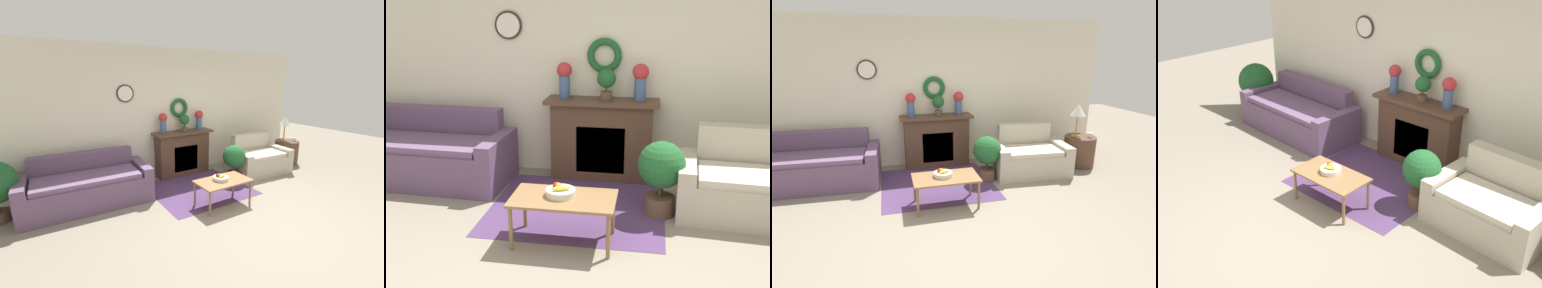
# 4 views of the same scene
# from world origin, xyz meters

# --- Properties ---
(ground_plane) EXTENTS (16.00, 16.00, 0.00)m
(ground_plane) POSITION_xyz_m (0.00, 0.00, 0.00)
(ground_plane) COLOR gray
(floor_rug) EXTENTS (1.80, 1.62, 0.01)m
(floor_rug) POSITION_xyz_m (-0.15, 1.59, 0.00)
(floor_rug) COLOR #4C335B
(floor_rug) RESTS_ON ground_plane
(wall_back) EXTENTS (6.80, 0.15, 2.70)m
(wall_back) POSITION_xyz_m (-0.00, 2.69, 1.35)
(wall_back) COLOR beige
(wall_back) RESTS_ON ground_plane
(fireplace) EXTENTS (1.33, 0.41, 0.98)m
(fireplace) POSITION_xyz_m (-0.00, 2.48, 0.49)
(fireplace) COLOR #4C3323
(fireplace) RESTS_ON ground_plane
(couch_left) EXTENTS (2.07, 0.99, 0.83)m
(couch_left) POSITION_xyz_m (-2.08, 2.08, 0.31)
(couch_left) COLOR #604766
(couch_left) RESTS_ON ground_plane
(loveseat_right) EXTENTS (1.38, 0.94, 0.84)m
(loveseat_right) POSITION_xyz_m (1.54, 1.73, 0.29)
(loveseat_right) COLOR #B2A893
(loveseat_right) RESTS_ON ground_plane
(coffee_table) EXTENTS (0.92, 0.52, 0.43)m
(coffee_table) POSITION_xyz_m (-0.15, 0.85, 0.39)
(coffee_table) COLOR olive
(coffee_table) RESTS_ON ground_plane
(fruit_bowl) EXTENTS (0.26, 0.26, 0.12)m
(fruit_bowl) POSITION_xyz_m (-0.18, 0.89, 0.47)
(fruit_bowl) COLOR beige
(fruit_bowl) RESTS_ON coffee_table
(vase_on_mantel_left) EXTENTS (0.18, 0.18, 0.42)m
(vase_on_mantel_left) POSITION_xyz_m (-0.45, 2.49, 1.22)
(vase_on_mantel_left) COLOR #3D5684
(vase_on_mantel_left) RESTS_ON fireplace
(vase_on_mantel_right) EXTENTS (0.19, 0.19, 0.42)m
(vase_on_mantel_right) POSITION_xyz_m (0.43, 2.49, 1.22)
(vase_on_mantel_right) COLOR #3D5684
(vase_on_mantel_right) RESTS_ON fireplace
(potted_plant_on_mantel) EXTENTS (0.22, 0.22, 0.36)m
(potted_plant_on_mantel) POSITION_xyz_m (0.04, 2.47, 1.20)
(potted_plant_on_mantel) COLOR brown
(potted_plant_on_mantel) RESTS_ON fireplace
(potted_plant_floor_by_couch) EXTENTS (0.63, 0.63, 0.93)m
(potted_plant_floor_by_couch) POSITION_xyz_m (-3.32, 2.14, 0.59)
(potted_plant_floor_by_couch) COLOR brown
(potted_plant_floor_by_couch) RESTS_ON ground_plane
(potted_plant_floor_by_loveseat) EXTENTS (0.47, 0.47, 0.76)m
(potted_plant_floor_by_loveseat) POSITION_xyz_m (0.70, 1.56, 0.47)
(potted_plant_floor_by_loveseat) COLOR brown
(potted_plant_floor_by_loveseat) RESTS_ON ground_plane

